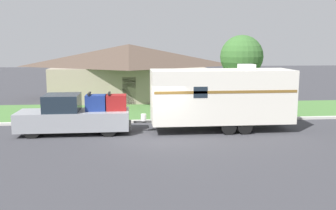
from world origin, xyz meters
TOP-DOWN VIEW (x-y plane):
  - ground_plane at (0.00, 0.00)m, footprint 120.00×120.00m
  - curb_strip at (0.00, 3.75)m, footprint 80.00×0.30m
  - lawn_strip at (0.00, 7.40)m, footprint 80.00×7.00m
  - house_across_street at (-1.48, 14.11)m, footprint 13.04×8.28m
  - pickup_truck at (-4.22, 1.37)m, footprint 5.73×1.98m
  - travel_trailer at (3.40, 1.37)m, footprint 8.31×2.39m
  - mailbox at (6.70, 4.83)m, footprint 0.48×0.20m
  - tree_in_yard at (6.31, 7.60)m, footprint 2.96×2.96m

SIDE VIEW (x-z plane):
  - ground_plane at x=0.00m, z-range 0.00..0.00m
  - lawn_strip at x=0.00m, z-range 0.00..0.03m
  - curb_strip at x=0.00m, z-range 0.00..0.14m
  - pickup_truck at x=-4.22m, z-range -0.12..1.98m
  - mailbox at x=6.70m, z-range 0.36..1.70m
  - travel_trailer at x=3.40m, z-range 0.09..3.60m
  - house_across_street at x=-1.48m, z-range 0.08..4.64m
  - tree_in_yard at x=6.31m, z-range 1.10..6.27m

